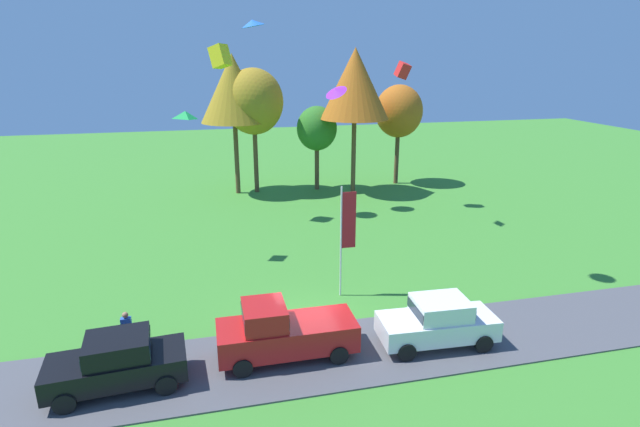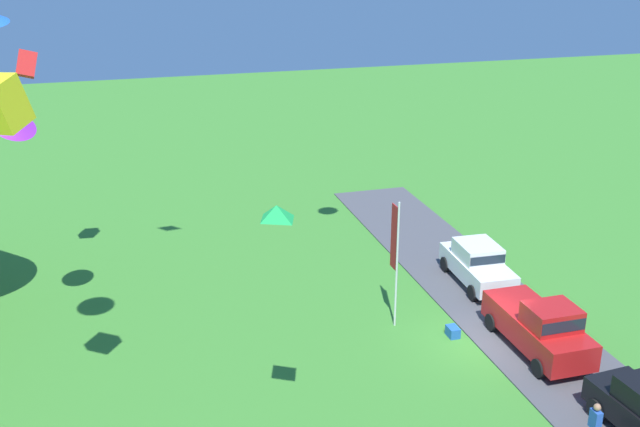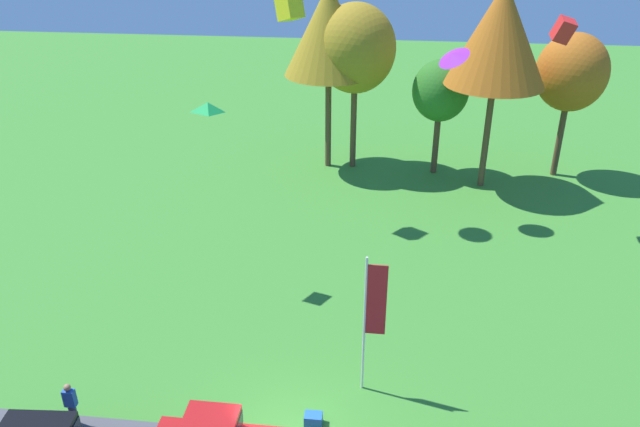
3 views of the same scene
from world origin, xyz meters
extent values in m
plane|color=#3D842D|center=(0.00, 0.00, 0.00)|extent=(120.00, 120.00, 0.00)
cube|color=#4C4C51|center=(0.00, -2.00, 0.03)|extent=(36.00, 4.40, 0.06)
cube|color=black|center=(-6.72, -2.26, 0.80)|extent=(4.52, 2.12, 0.80)
cube|color=black|center=(-6.62, -2.25, 1.55)|extent=(2.12, 1.78, 0.70)
cube|color=#19232D|center=(-6.62, -2.25, 1.55)|extent=(2.15, 1.76, 0.38)
cylinder|color=black|center=(-8.15, -3.22, 0.40)|extent=(0.70, 0.29, 0.68)
cylinder|color=black|center=(-8.28, -1.52, 0.40)|extent=(0.70, 0.29, 0.68)
cylinder|color=black|center=(-5.17, -3.00, 0.40)|extent=(0.70, 0.29, 0.68)
cylinder|color=black|center=(-5.29, -1.30, 0.40)|extent=(0.70, 0.29, 0.68)
cube|color=red|center=(-0.98, -1.75, 0.90)|extent=(5.00, 1.91, 1.00)
cube|color=red|center=(-1.78, -1.74, 1.80)|extent=(1.50, 1.76, 0.80)
cube|color=#19232D|center=(-1.78, -1.74, 1.80)|extent=(1.53, 1.73, 0.44)
cylinder|color=black|center=(-2.68, -2.64, 0.40)|extent=(0.68, 0.24, 0.68)
cylinder|color=black|center=(-2.68, -0.84, 0.40)|extent=(0.68, 0.24, 0.68)
cylinder|color=black|center=(0.72, -2.65, 0.40)|extent=(0.68, 0.24, 0.68)
cylinder|color=black|center=(0.72, -0.85, 0.40)|extent=(0.68, 0.24, 0.68)
cube|color=white|center=(4.67, -2.25, 0.80)|extent=(4.48, 2.00, 0.80)
cube|color=white|center=(4.77, -2.26, 1.55)|extent=(2.07, 1.73, 0.70)
cube|color=#19232D|center=(4.77, -2.26, 1.55)|extent=(2.11, 1.70, 0.38)
cylinder|color=black|center=(3.14, -3.04, 0.40)|extent=(0.69, 0.27, 0.68)
cylinder|color=black|center=(3.22, -1.33, 0.40)|extent=(0.69, 0.27, 0.68)
cylinder|color=black|center=(6.13, -3.18, 0.40)|extent=(0.69, 0.27, 0.68)
cylinder|color=black|center=(6.21, -1.47, 0.40)|extent=(0.69, 0.27, 0.68)
cylinder|color=#2D334C|center=(-6.64, -0.19, 0.44)|extent=(0.24, 0.24, 0.88)
cube|color=#2851AD|center=(-6.64, -0.19, 1.18)|extent=(0.36, 0.22, 0.60)
sphere|color=#9E7051|center=(-6.64, -0.19, 1.60)|extent=(0.22, 0.22, 0.22)
cylinder|color=brown|center=(-0.93, 21.95, 2.84)|extent=(0.36, 0.36, 5.68)
cone|color=olive|center=(-0.93, 21.95, 8.23)|extent=(5.11, 5.11, 5.11)
cylinder|color=brown|center=(0.58, 22.02, 2.56)|extent=(0.36, 0.36, 5.13)
ellipsoid|color=olive|center=(0.58, 22.02, 7.21)|extent=(4.62, 4.62, 5.08)
cylinder|color=brown|center=(5.53, 21.67, 1.79)|extent=(0.36, 0.36, 3.58)
ellipsoid|color=#2D7023|center=(5.53, 21.67, 5.03)|extent=(3.22, 3.22, 3.55)
cylinder|color=brown|center=(8.14, 20.01, 2.95)|extent=(0.36, 0.36, 5.91)
cone|color=#B25B19|center=(8.14, 20.01, 8.57)|extent=(5.32, 5.32, 5.32)
cylinder|color=brown|center=(12.66, 22.09, 2.20)|extent=(0.36, 0.36, 4.40)
ellipsoid|color=#B25B19|center=(12.66, 22.09, 6.18)|extent=(3.96, 3.96, 4.35)
cylinder|color=silver|center=(2.23, 2.58, 2.59)|extent=(0.08, 0.08, 5.18)
cube|color=red|center=(2.58, 2.58, 3.63)|extent=(0.64, 0.04, 2.59)
cube|color=blue|center=(0.79, 0.75, 0.20)|extent=(0.56, 0.40, 0.40)
pyramid|color=green|center=(-4.22, 8.72, 7.73)|extent=(1.21, 1.06, 0.47)
cube|color=yellow|center=(-2.06, 15.24, 10.54)|extent=(1.51, 1.54, 1.54)
cube|color=red|center=(10.15, 15.61, 9.64)|extent=(1.01, 0.99, 1.29)
cone|color=blue|center=(0.07, 15.74, 12.52)|extent=(1.64, 1.60, 0.66)
cone|color=purple|center=(5.49, 15.84, 8.32)|extent=(2.02, 2.04, 1.08)
camera|label=1|loc=(-3.48, -17.48, 10.54)|focal=28.00mm
camera|label=2|loc=(-22.06, 12.73, 14.56)|focal=42.00mm
camera|label=3|loc=(2.66, -13.68, 14.97)|focal=35.00mm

